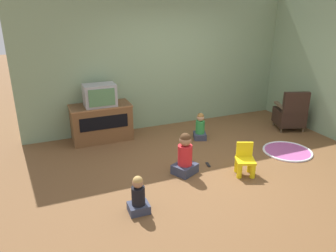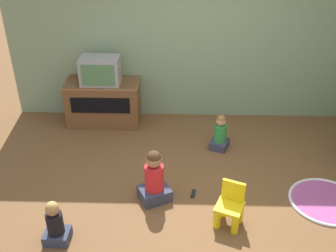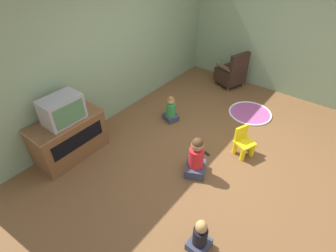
{
  "view_description": "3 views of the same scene",
  "coord_description": "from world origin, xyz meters",
  "px_view_note": "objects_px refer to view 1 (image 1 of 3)",
  "views": [
    {
      "loc": [
        -2.62,
        -4.3,
        2.56
      ],
      "look_at": [
        -0.73,
        0.23,
        0.7
      ],
      "focal_mm": 35.0,
      "sensor_mm": 36.0,
      "label": 1
    },
    {
      "loc": [
        -0.31,
        -3.83,
        3.17
      ],
      "look_at": [
        -0.43,
        0.32,
        0.77
      ],
      "focal_mm": 42.0,
      "sensor_mm": 36.0,
      "label": 2
    },
    {
      "loc": [
        -3.1,
        -1.54,
        3.12
      ],
      "look_at": [
        -0.67,
        0.35,
        0.75
      ],
      "focal_mm": 28.0,
      "sensor_mm": 36.0,
      "label": 3
    }
  ],
  "objects_px": {
    "television": "(100,95)",
    "child_watching_center": "(200,128)",
    "child_watching_right": "(138,197)",
    "yellow_kid_chair": "(245,162)",
    "black_armchair": "(290,114)",
    "remote_control": "(208,165)",
    "child_watching_left": "(185,156)",
    "tv_cabinet": "(101,122)"
  },
  "relations": [
    {
      "from": "remote_control",
      "to": "black_armchair",
      "type": "bearing_deg",
      "value": -59.67
    },
    {
      "from": "yellow_kid_chair",
      "to": "child_watching_right",
      "type": "bearing_deg",
      "value": -147.79
    },
    {
      "from": "yellow_kid_chair",
      "to": "child_watching_center",
      "type": "height_order",
      "value": "child_watching_center"
    },
    {
      "from": "yellow_kid_chair",
      "to": "remote_control",
      "type": "height_order",
      "value": "yellow_kid_chair"
    },
    {
      "from": "child_watching_center",
      "to": "child_watching_right",
      "type": "bearing_deg",
      "value": 155.46
    },
    {
      "from": "television",
      "to": "remote_control",
      "type": "xyz_separation_m",
      "value": [
        1.4,
        -1.75,
        -0.91
      ]
    },
    {
      "from": "tv_cabinet",
      "to": "black_armchair",
      "type": "xyz_separation_m",
      "value": [
        3.81,
        -0.99,
        -0.03
      ]
    },
    {
      "from": "child_watching_left",
      "to": "television",
      "type": "bearing_deg",
      "value": 90.06
    },
    {
      "from": "yellow_kid_chair",
      "to": "child_watching_left",
      "type": "distance_m",
      "value": 0.95
    },
    {
      "from": "black_armchair",
      "to": "remote_control",
      "type": "xyz_separation_m",
      "value": [
        -2.42,
        -0.8,
        -0.33
      ]
    },
    {
      "from": "yellow_kid_chair",
      "to": "black_armchair",
      "type": "bearing_deg",
      "value": 54.69
    },
    {
      "from": "tv_cabinet",
      "to": "yellow_kid_chair",
      "type": "relative_size",
      "value": 2.27
    },
    {
      "from": "black_armchair",
      "to": "yellow_kid_chair",
      "type": "distance_m",
      "value": 2.41
    },
    {
      "from": "tv_cabinet",
      "to": "child_watching_center",
      "type": "bearing_deg",
      "value": -21.76
    },
    {
      "from": "tv_cabinet",
      "to": "black_armchair",
      "type": "distance_m",
      "value": 3.94
    },
    {
      "from": "television",
      "to": "child_watching_center",
      "type": "xyz_separation_m",
      "value": [
        1.81,
        -0.68,
        -0.69
      ]
    },
    {
      "from": "child_watching_right",
      "to": "remote_control",
      "type": "relative_size",
      "value": 3.35
    },
    {
      "from": "tv_cabinet",
      "to": "child_watching_center",
      "type": "relative_size",
      "value": 2.15
    },
    {
      "from": "tv_cabinet",
      "to": "child_watching_right",
      "type": "distance_m",
      "value": 2.6
    },
    {
      "from": "television",
      "to": "child_watching_center",
      "type": "height_order",
      "value": "television"
    },
    {
      "from": "tv_cabinet",
      "to": "child_watching_left",
      "type": "distance_m",
      "value": 2.1
    },
    {
      "from": "child_watching_right",
      "to": "yellow_kid_chair",
      "type": "bearing_deg",
      "value": 11.44
    },
    {
      "from": "child_watching_center",
      "to": "remote_control",
      "type": "height_order",
      "value": "child_watching_center"
    },
    {
      "from": "television",
      "to": "black_armchair",
      "type": "height_order",
      "value": "television"
    },
    {
      "from": "television",
      "to": "child_watching_left",
      "type": "xyz_separation_m",
      "value": [
        0.92,
        -1.84,
        -0.62
      ]
    },
    {
      "from": "tv_cabinet",
      "to": "child_watching_left",
      "type": "height_order",
      "value": "tv_cabinet"
    },
    {
      "from": "black_armchair",
      "to": "remote_control",
      "type": "distance_m",
      "value": 2.57
    },
    {
      "from": "tv_cabinet",
      "to": "child_watching_right",
      "type": "xyz_separation_m",
      "value": [
        -0.08,
        -2.59,
        -0.14
      ]
    },
    {
      "from": "television",
      "to": "child_watching_right",
      "type": "relative_size",
      "value": 1.13
    },
    {
      "from": "yellow_kid_chair",
      "to": "tv_cabinet",
      "type": "bearing_deg",
      "value": 150.56
    },
    {
      "from": "child_watching_left",
      "to": "remote_control",
      "type": "bearing_deg",
      "value": -16.23
    },
    {
      "from": "child_watching_left",
      "to": "child_watching_center",
      "type": "relative_size",
      "value": 1.27
    },
    {
      "from": "black_armchair",
      "to": "child_watching_left",
      "type": "xyz_separation_m",
      "value": [
        -2.89,
        -0.89,
        -0.05
      ]
    },
    {
      "from": "black_armchair",
      "to": "child_watching_center",
      "type": "xyz_separation_m",
      "value": [
        -2.01,
        0.27,
        -0.11
      ]
    },
    {
      "from": "child_watching_left",
      "to": "tv_cabinet",
      "type": "bearing_deg",
      "value": 89.51
    },
    {
      "from": "black_armchair",
      "to": "remote_control",
      "type": "height_order",
      "value": "black_armchair"
    },
    {
      "from": "child_watching_right",
      "to": "remote_control",
      "type": "height_order",
      "value": "child_watching_right"
    },
    {
      "from": "child_watching_left",
      "to": "child_watching_right",
      "type": "distance_m",
      "value": 1.23
    },
    {
      "from": "yellow_kid_chair",
      "to": "child_watching_center",
      "type": "bearing_deg",
      "value": 111.57
    },
    {
      "from": "tv_cabinet",
      "to": "remote_control",
      "type": "bearing_deg",
      "value": -52.15
    },
    {
      "from": "tv_cabinet",
      "to": "yellow_kid_chair",
      "type": "height_order",
      "value": "tv_cabinet"
    },
    {
      "from": "yellow_kid_chair",
      "to": "child_watching_left",
      "type": "height_order",
      "value": "child_watching_left"
    }
  ]
}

